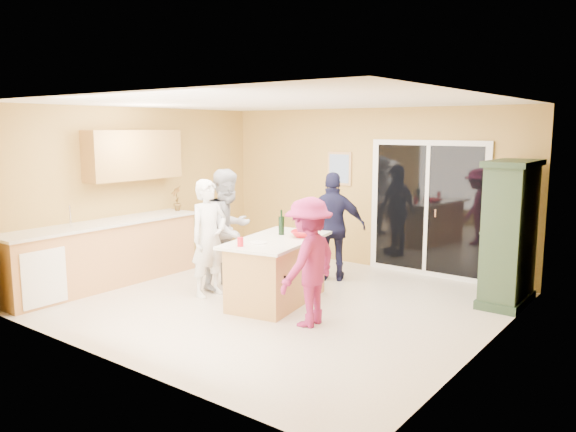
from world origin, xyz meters
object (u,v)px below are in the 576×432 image
Objects in this scene: woman_navy at (333,227)px; woman_white at (209,238)px; woman_magenta at (309,262)px; kitchen_island at (277,272)px; green_hutch at (510,235)px; woman_grey at (228,229)px.

woman_white is at bearing 32.55° from woman_navy.
woman_magenta is (0.83, -1.83, -0.07)m from woman_navy.
woman_white is 1.76m from woman_magenta.
kitchen_island is at bearing -65.10° from woman_white.
woman_grey is at bearing -154.74° from green_hutch.
woman_white reaches higher than kitchen_island.
kitchen_island is 1.10m from woman_grey.
woman_white is at bearing -171.55° from kitchen_island.
woman_navy is at bearing -38.59° from woman_grey.
woman_grey is 1.91m from woman_magenta.
green_hutch is at bearing -64.87° from woman_grey.
woman_navy reaches higher than woman_white.
kitchen_island is at bearing -98.06° from woman_grey.
kitchen_island is at bearing -121.22° from woman_magenta.
woman_navy is (-0.00, 1.38, 0.42)m from kitchen_island.
woman_white is 1.07× the size of woman_magenta.
woman_white is (-3.37, -2.07, -0.11)m from green_hutch.
woman_white is (-0.93, -0.31, 0.40)m from kitchen_island.
green_hutch is 2.48m from woman_navy.
woman_navy is 2.01m from woman_magenta.
woman_navy is (0.98, 1.24, -0.04)m from woman_grey.
kitchen_island is 1.03× the size of woman_grey.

